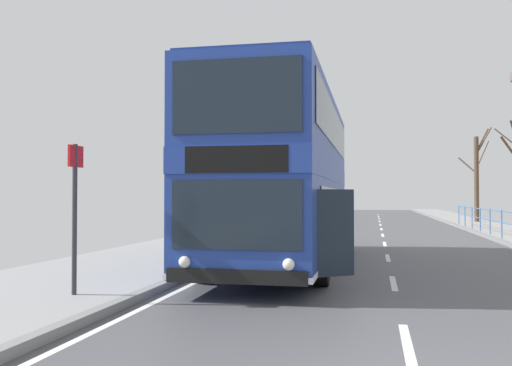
# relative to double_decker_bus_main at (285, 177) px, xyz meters

# --- Properties ---
(double_decker_bus_main) EXTENTS (3.23, 10.96, 4.31)m
(double_decker_bus_main) POSITION_rel_double_decker_bus_main_xyz_m (0.00, 0.00, 0.00)
(double_decker_bus_main) COLOR navy
(double_decker_bus_main) RESTS_ON ground
(bus_stop_sign_near) EXTENTS (0.08, 0.44, 2.49)m
(bus_stop_sign_near) POSITION_rel_double_decker_bus_main_xyz_m (-2.63, -5.83, -0.58)
(bus_stop_sign_near) COLOR #2D2D33
(bus_stop_sign_near) RESTS_ON ground
(bare_tree_far_01) EXTENTS (2.08, 1.95, 6.09)m
(bare_tree_far_01) POSITION_rel_double_decker_bus_main_xyz_m (8.70, 24.07, 0.83)
(bare_tree_far_01) COLOR #4C3D2D
(bare_tree_far_01) RESTS_ON ground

